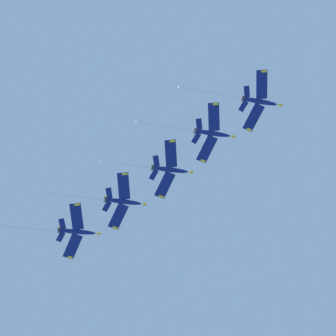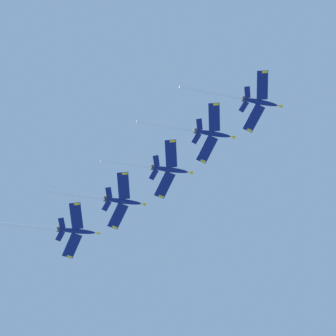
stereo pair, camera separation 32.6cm
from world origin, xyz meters
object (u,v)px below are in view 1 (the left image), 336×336
(jet_fifth, at_px, (61,230))
(jet_fourth, at_px, (110,200))
(jet_second, at_px, (203,132))
(jet_third, at_px, (163,169))
(jet_lead, at_px, (249,100))

(jet_fifth, bearing_deg, jet_fourth, -164.80)
(jet_second, distance_m, jet_fourth, 36.87)
(jet_fourth, xyz_separation_m, jet_fifth, (17.68, 4.80, -2.32))
(jet_third, height_order, jet_fourth, jet_third)
(jet_fourth, distance_m, jet_fifth, 18.47)
(jet_lead, bearing_deg, jet_second, 11.50)
(jet_third, height_order, jet_fifth, jet_third)
(jet_fourth, bearing_deg, jet_fifth, 15.20)
(jet_lead, height_order, jet_fifth, jet_lead)
(jet_second, bearing_deg, jet_third, 4.57)
(jet_third, bearing_deg, jet_second, -175.43)
(jet_lead, bearing_deg, jet_fifth, 12.18)
(jet_lead, distance_m, jet_second, 17.57)
(jet_second, xyz_separation_m, jet_third, (17.02, 1.36, -2.59))
(jet_lead, xyz_separation_m, jet_fifth, (70.75, 15.27, -8.33))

